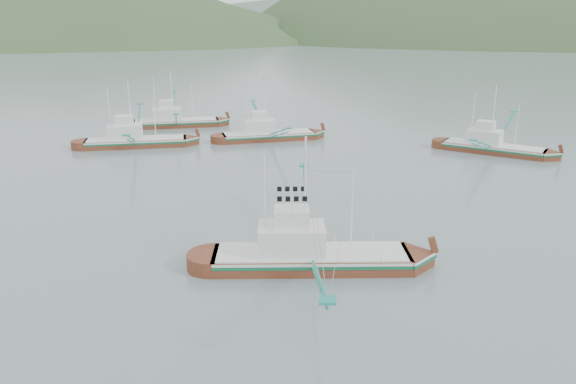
{
  "coord_description": "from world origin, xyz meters",
  "views": [
    {
      "loc": [
        2.2,
        -39.33,
        17.46
      ],
      "look_at": [
        0.0,
        6.0,
        3.2
      ],
      "focal_mm": 35.0,
      "sensor_mm": 36.0,
      "label": 1
    }
  ],
  "objects_px": {
    "bg_boat_far": "(268,127)",
    "main_boat": "(308,248)",
    "bg_boat_extra": "(175,115)",
    "bg_boat_left": "(134,134)",
    "bg_boat_right": "(494,138)"
  },
  "relations": [
    {
      "from": "bg_boat_extra",
      "to": "bg_boat_left",
      "type": "bearing_deg",
      "value": -112.2
    },
    {
      "from": "main_boat",
      "to": "bg_boat_right",
      "type": "distance_m",
      "value": 44.12
    },
    {
      "from": "bg_boat_left",
      "to": "bg_boat_far",
      "type": "height_order",
      "value": "bg_boat_left"
    },
    {
      "from": "bg_boat_extra",
      "to": "main_boat",
      "type": "bearing_deg",
      "value": -81.32
    },
    {
      "from": "bg_boat_right",
      "to": "bg_boat_extra",
      "type": "height_order",
      "value": "bg_boat_extra"
    },
    {
      "from": "main_boat",
      "to": "bg_boat_far",
      "type": "height_order",
      "value": "main_boat"
    },
    {
      "from": "bg_boat_far",
      "to": "bg_boat_extra",
      "type": "height_order",
      "value": "bg_boat_extra"
    },
    {
      "from": "main_boat",
      "to": "bg_boat_left",
      "type": "xyz_separation_m",
      "value": [
        -24.74,
        38.42,
        0.32
      ]
    },
    {
      "from": "bg_boat_left",
      "to": "bg_boat_far",
      "type": "bearing_deg",
      "value": 2.73
    },
    {
      "from": "bg_boat_right",
      "to": "main_boat",
      "type": "bearing_deg",
      "value": -94.13
    },
    {
      "from": "bg_boat_far",
      "to": "main_boat",
      "type": "bearing_deg",
      "value": -98.17
    },
    {
      "from": "bg_boat_left",
      "to": "bg_boat_extra",
      "type": "relative_size",
      "value": 1.0
    },
    {
      "from": "bg_boat_far",
      "to": "bg_boat_extra",
      "type": "xyz_separation_m",
      "value": [
        -16.1,
        9.74,
        -0.03
      ]
    },
    {
      "from": "bg_boat_far",
      "to": "bg_boat_right",
      "type": "relative_size",
      "value": 1.08
    },
    {
      "from": "bg_boat_extra",
      "to": "bg_boat_far",
      "type": "bearing_deg",
      "value": -45.5
    }
  ]
}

